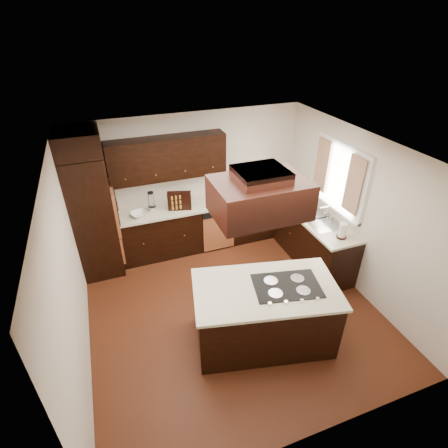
{
  "coord_description": "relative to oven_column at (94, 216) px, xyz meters",
  "views": [
    {
      "loc": [
        -1.48,
        -3.67,
        3.95
      ],
      "look_at": [
        0.1,
        0.6,
        1.15
      ],
      "focal_mm": 28.0,
      "sensor_mm": 36.0,
      "label": 1
    }
  ],
  "objects": [
    {
      "name": "base_cabinets_right",
      "position": [
        3.58,
        -0.8,
        -0.62
      ],
      "size": [
        0.6,
        2.4,
        0.88
      ],
      "primitive_type": "cube",
      "color": "black",
      "rests_on": "floor"
    },
    {
      "name": "wall_right",
      "position": [
        3.88,
        -1.71,
        0.19
      ],
      "size": [
        0.02,
        4.2,
        2.5
      ],
      "primitive_type": "cube",
      "color": "beige",
      "rests_on": "ground"
    },
    {
      "name": "wall_left",
      "position": [
        -0.33,
        -1.71,
        0.19
      ],
      "size": [
        0.02,
        4.2,
        2.5
      ],
      "primitive_type": "cube",
      "color": "beige",
      "rests_on": "ground"
    },
    {
      "name": "hood_duct",
      "position": [
        1.88,
        -2.25,
        1.38
      ],
      "size": [
        0.55,
        0.5,
        0.13
      ],
      "primitive_type": "cube",
      "color": "black",
      "rests_on": "ceiling"
    },
    {
      "name": "countertop_back",
      "position": [
        1.81,
        0.08,
        -0.16
      ],
      "size": [
        2.93,
        0.63,
        0.04
      ],
      "primitive_type": "cube",
      "color": "beige",
      "rests_on": "base_cabinets_back"
    },
    {
      "name": "base_cabinets_back",
      "position": [
        1.81,
        0.09,
        -0.62
      ],
      "size": [
        2.93,
        0.6,
        0.88
      ],
      "primitive_type": "cube",
      "color": "black",
      "rests_on": "floor"
    },
    {
      "name": "range_hood",
      "position": [
        1.88,
        -2.25,
        1.1
      ],
      "size": [
        1.05,
        0.72,
        0.42
      ],
      "primitive_type": "cube",
      "color": "black",
      "rests_on": "ceiling"
    },
    {
      "name": "blender_pitcher",
      "position": [
        0.97,
        0.07,
        0.09
      ],
      "size": [
        0.13,
        0.13,
        0.26
      ],
      "primitive_type": "cone",
      "color": "silver",
      "rests_on": "blender_base"
    },
    {
      "name": "wall_front",
      "position": [
        1.78,
        -3.81,
        0.19
      ],
      "size": [
        4.2,
        0.02,
        2.5
      ],
      "primitive_type": "cube",
      "color": "beige",
      "rests_on": "ground"
    },
    {
      "name": "sink_rim",
      "position": [
        3.58,
        -1.16,
        -0.14
      ],
      "size": [
        0.52,
        0.84,
        0.01
      ],
      "primitive_type": "cube",
      "color": "silver",
      "rests_on": "countertop_right"
    },
    {
      "name": "soap_bottle",
      "position": [
        3.54,
        -0.56,
        -0.05
      ],
      "size": [
        0.1,
        0.1,
        0.18
      ],
      "primitive_type": "imported",
      "rotation": [
        0.0,
        0.0,
        -0.21
      ],
      "color": "white",
      "rests_on": "countertop_right"
    },
    {
      "name": "dishwasher_front",
      "position": [
        2.1,
        -0.2,
        -0.66
      ],
      "size": [
        0.6,
        0.05,
        0.72
      ],
      "primitive_type": "cube",
      "color": "#B26339",
      "rests_on": "floor"
    },
    {
      "name": "blender_base",
      "position": [
        0.97,
        0.07,
        -0.09
      ],
      "size": [
        0.15,
        0.15,
        0.1
      ],
      "primitive_type": "cylinder",
      "color": "silver",
      "rests_on": "countertop_back"
    },
    {
      "name": "island_top",
      "position": [
        1.97,
        -2.41,
        -0.16
      ],
      "size": [
        2.04,
        1.42,
        0.04
      ],
      "primitive_type": "cube",
      "rotation": [
        0.0,
        0.0,
        -0.22
      ],
      "color": "beige",
      "rests_on": "island"
    },
    {
      "name": "curtain_right",
      "position": [
        3.79,
        -0.74,
        0.64
      ],
      "size": [
        0.02,
        0.34,
        0.9
      ],
      "primitive_type": "cube",
      "color": "beige",
      "rests_on": "wall_right"
    },
    {
      "name": "mixing_bowl",
      "position": [
        0.72,
        0.0,
        -0.11
      ],
      "size": [
        0.34,
        0.34,
        0.07
      ],
      "primitive_type": "imported",
      "rotation": [
        0.0,
        0.0,
        0.24
      ],
      "color": "white",
      "rests_on": "countertop_back"
    },
    {
      "name": "wall_oven_face",
      "position": [
        0.35,
        0.0,
        0.06
      ],
      "size": [
        0.05,
        0.62,
        0.78
      ],
      "primitive_type": "cube",
      "color": "#B26339",
      "rests_on": "oven_column"
    },
    {
      "name": "oven_column",
      "position": [
        0.0,
        0.0,
        0.0
      ],
      "size": [
        0.65,
        0.75,
        2.12
      ],
      "primitive_type": "cube",
      "color": "black",
      "rests_on": "floor"
    },
    {
      "name": "island",
      "position": [
        1.97,
        -2.41,
        -0.62
      ],
      "size": [
        1.96,
        1.34,
        0.88
      ],
      "primitive_type": "cube",
      "rotation": [
        0.0,
        0.0,
        -0.22
      ],
      "color": "black",
      "rests_on": "floor"
    },
    {
      "name": "curtain_left",
      "position": [
        3.79,
        -1.57,
        0.64
      ],
      "size": [
        0.02,
        0.34,
        0.9
      ],
      "primitive_type": "cube",
      "color": "beige",
      "rests_on": "wall_right"
    },
    {
      "name": "spice_rack",
      "position": [
        1.44,
        -0.01,
        0.03
      ],
      "size": [
        0.42,
        0.22,
        0.34
      ],
      "primitive_type": "cube",
      "rotation": [
        0.0,
        0.0,
        -0.3
      ],
      "color": "black",
      "rests_on": "countertop_back"
    },
    {
      "name": "countertop_right",
      "position": [
        3.56,
        -0.8,
        -0.16
      ],
      "size": [
        0.63,
        2.4,
        0.04
      ],
      "primitive_type": "cube",
      "color": "beige",
      "rests_on": "base_cabinets_right"
    },
    {
      "name": "paper_towel",
      "position": [
        3.58,
        -1.77,
        -0.01
      ],
      "size": [
        0.15,
        0.15,
        0.25
      ],
      "primitive_type": "cylinder",
      "rotation": [
        0.0,
        0.0,
        0.28
      ],
      "color": "white",
      "rests_on": "countertop_right"
    },
    {
      "name": "cooktop",
      "position": [
        2.23,
        -2.46,
        -0.13
      ],
      "size": [
        0.95,
        0.73,
        0.01
      ],
      "primitive_type": "cube",
      "rotation": [
        0.0,
        0.0,
        -0.22
      ],
      "color": "black",
      "rests_on": "island_top"
    },
    {
      "name": "upper_cabinets",
      "position": [
        1.34,
        0.23,
        0.75
      ],
      "size": [
        2.0,
        0.34,
        0.72
      ],
      "primitive_type": "cube",
      "color": "black",
      "rests_on": "wall_back"
    },
    {
      "name": "wall_back",
      "position": [
        1.78,
        0.4,
        0.19
      ],
      "size": [
        4.2,
        0.02,
        2.5
      ],
      "primitive_type": "cube",
      "color": "beige",
      "rests_on": "ground"
    },
    {
      "name": "window_pane",
      "position": [
        3.87,
        -1.16,
        0.59
      ],
      "size": [
        0.0,
        1.2,
        1.0
      ],
      "primitive_type": "cube",
      "color": "white",
      "rests_on": "wall_right"
    },
    {
      "name": "ceiling",
      "position": [
        1.78,
        -1.71,
        1.45
      ],
      "size": [
        4.2,
        4.2,
        0.02
      ],
      "primitive_type": "cube",
      "color": "white",
      "rests_on": "ground"
    },
    {
      "name": "floor",
      "position": [
        1.78,
        -1.71,
        -1.07
      ],
      "size": [
        4.2,
        4.2,
        0.02
      ],
      "primitive_type": "cube",
      "color": "#622D16",
      "rests_on": "ground"
    },
    {
      "name": "window_frame",
      "position": [
        3.85,
        -1.16,
        0.59
      ],
      "size": [
        0.06,
        1.32,
        1.12
      ],
      "primitive_type": "cube",
      "color": "white",
      "rests_on": "wall_right"
    }
  ]
}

